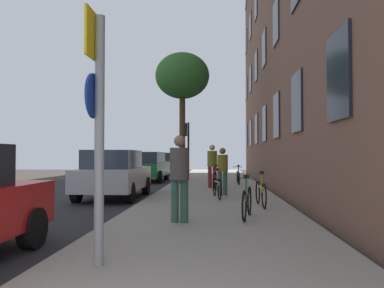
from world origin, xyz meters
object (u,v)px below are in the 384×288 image
at_px(pedestrian_1, 223,168).
at_px(car_1, 114,174).
at_px(traffic_light, 187,139).
at_px(car_2, 147,166).
at_px(bicycle_3, 217,179).
at_px(sign_post, 98,116).
at_px(car_3, 164,163).
at_px(bicycle_2, 217,186).
at_px(pedestrian_0, 180,172).
at_px(bicycle_1, 261,192).
at_px(bicycle_0, 247,201).
at_px(pedestrian_2, 212,163).
at_px(bicycle_4, 238,177).
at_px(tree_near, 182,77).

bearing_deg(pedestrian_1, car_1, -177.16).
xyz_separation_m(traffic_light, car_2, (-1.97, -2.65, -1.60)).
bearing_deg(traffic_light, bicycle_3, -77.47).
xyz_separation_m(sign_post, car_3, (-2.54, 24.01, -1.12)).
xyz_separation_m(bicycle_2, pedestrian_0, (-0.75, -4.40, 0.64)).
xyz_separation_m(traffic_light, bicycle_1, (3.03, -13.32, -1.96)).
xyz_separation_m(bicycle_1, bicycle_3, (-1.17, 4.96, 0.02)).
xyz_separation_m(bicycle_0, bicycle_3, (-0.65, 6.91, 0.02)).
xyz_separation_m(pedestrian_0, pedestrian_1, (0.94, 5.25, -0.09)).
bearing_deg(car_1, traffic_light, 81.55).
height_order(car_1, car_3, same).
relative_size(bicycle_1, pedestrian_0, 0.96).
bearing_deg(car_3, pedestrian_2, -73.44).
xyz_separation_m(traffic_light, car_3, (-2.14, 5.11, -1.60)).
height_order(bicycle_1, bicycle_4, bicycle_1).
xyz_separation_m(bicycle_1, car_1, (-4.63, 2.53, 0.36)).
relative_size(bicycle_2, pedestrian_2, 0.97).
relative_size(pedestrian_1, car_3, 0.40).
xyz_separation_m(bicycle_1, pedestrian_2, (-1.35, 5.60, 0.65)).
height_order(sign_post, bicycle_2, sign_post).
height_order(sign_post, pedestrian_2, sign_post).
xyz_separation_m(traffic_light, bicycle_2, (1.87, -11.47, -1.95)).
bearing_deg(sign_post, car_1, 103.87).
distance_m(bicycle_4, pedestrian_1, 4.77).
distance_m(tree_near, bicycle_2, 7.52).
height_order(bicycle_0, pedestrian_2, pedestrian_2).
bearing_deg(car_3, pedestrian_0, -81.16).
distance_m(sign_post, pedestrian_2, 11.28).
height_order(sign_post, bicycle_4, sign_post).
bearing_deg(pedestrian_0, car_2, 103.16).
xyz_separation_m(sign_post, traffic_light, (-0.40, 18.90, 0.48)).
height_order(bicycle_1, pedestrian_0, pedestrian_0).
bearing_deg(bicycle_4, traffic_light, 115.56).
height_order(tree_near, car_1, tree_near).
bearing_deg(bicycle_4, pedestrian_1, -99.49).
distance_m(bicycle_3, pedestrian_0, 7.57).
relative_size(sign_post, bicycle_4, 1.94).
xyz_separation_m(tree_near, pedestrian_2, (1.42, -1.94, -3.99)).
height_order(bicycle_2, pedestrian_0, pedestrian_0).
bearing_deg(car_3, bicycle_0, -77.14).
bearing_deg(bicycle_0, pedestrian_2, 96.33).
bearing_deg(car_2, bicycle_0, -70.46).
bearing_deg(sign_post, bicycle_0, 59.73).
bearing_deg(pedestrian_0, bicycle_3, 84.38).
height_order(bicycle_1, car_1, car_1).
distance_m(bicycle_3, car_2, 6.88).
distance_m(pedestrian_0, car_1, 5.76).
bearing_deg(tree_near, bicycle_1, -69.82).
bearing_deg(bicycle_3, bicycle_0, -84.62).
relative_size(bicycle_2, pedestrian_1, 1.08).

